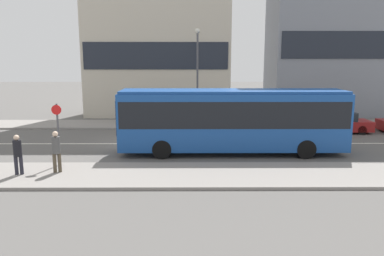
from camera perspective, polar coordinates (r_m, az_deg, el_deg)
The scene contains 11 objects.
ground_plane at distance 22.32m, azimuth -8.77°, elevation -2.37°, with size 120.00×120.00×0.00m, color #595654.
sidewalk_near at distance 16.36m, azimuth -11.97°, elevation -7.02°, with size 44.00×3.50×0.13m.
sidewalk_far at distance 28.38m, azimuth -6.95°, elevation 0.56°, with size 44.00×3.50×0.13m.
lane_centerline at distance 22.32m, azimuth -8.77°, elevation -2.36°, with size 41.80×0.16×0.01m.
apartment_block_left_tower at distance 33.65m, azimuth -5.32°, elevation 18.08°, with size 12.30×4.51×18.79m.
city_bus at distance 19.59m, azimuth 6.11°, elevation 1.63°, with size 11.68×2.47×3.35m.
parked_car_0 at distance 27.15m, azimuth 21.18°, elevation 0.76°, with size 4.37×1.74×1.42m.
pedestrian_near_stop at distance 17.23m, azimuth -25.03°, elevation -3.36°, with size 0.35×0.34×1.70m.
pedestrian_down_pavement at distance 16.93m, azimuth -19.99°, elevation -3.02°, with size 0.34×0.34×1.79m.
bus_stop_sign at distance 17.91m, azimuth -19.74°, elevation -0.25°, with size 0.44×0.12×2.83m.
street_lamp at distance 26.62m, azimuth 0.84°, elevation 9.21°, with size 0.36×0.36×6.87m.
Camera 1 is at (3.29, -21.52, 4.93)m, focal length 35.00 mm.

